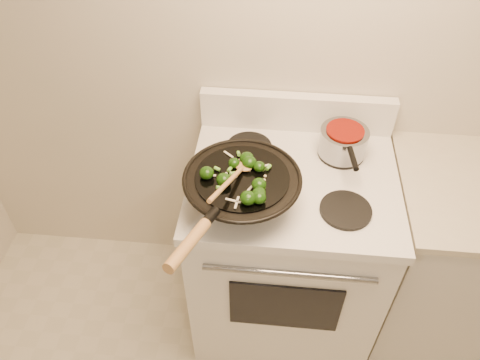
# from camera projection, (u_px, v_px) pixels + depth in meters

# --- Properties ---
(stove) EXTENTS (0.78, 0.67, 1.08)m
(stove) POSITION_uv_depth(u_px,v_px,m) (286.00, 250.00, 2.06)
(stove) COLOR white
(stove) RESTS_ON ground
(counter_unit) EXTENTS (0.86, 0.62, 0.91)m
(counter_unit) POSITION_uv_depth(u_px,v_px,m) (477.00, 262.00, 2.03)
(counter_unit) COLOR silver
(counter_unit) RESTS_ON ground
(wok) EXTENTS (0.40, 0.65, 0.22)m
(wok) POSITION_uv_depth(u_px,v_px,m) (242.00, 189.00, 1.58)
(wok) COLOR black
(wok) RESTS_ON stove
(stirfry) EXTENTS (0.24, 0.27, 0.04)m
(stirfry) POSITION_uv_depth(u_px,v_px,m) (245.00, 179.00, 1.52)
(stirfry) COLOR black
(stirfry) RESTS_ON wok
(wooden_spoon) EXTENTS (0.12, 0.27, 0.09)m
(wooden_spoon) POSITION_uv_depth(u_px,v_px,m) (234.00, 176.00, 1.51)
(wooden_spoon) COLOR #A67541
(wooden_spoon) RESTS_ON wok
(saucepan) EXTENTS (0.18, 0.30, 0.11)m
(saucepan) POSITION_uv_depth(u_px,v_px,m) (343.00, 141.00, 1.78)
(saucepan) COLOR gray
(saucepan) RESTS_ON stove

